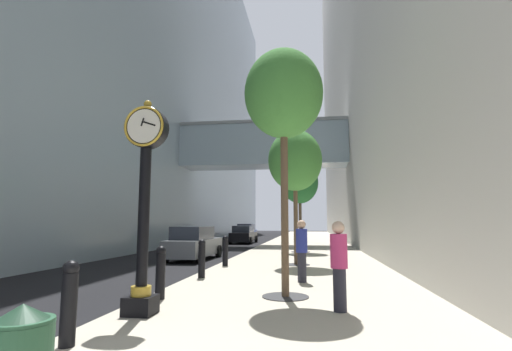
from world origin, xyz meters
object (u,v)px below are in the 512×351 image
object	(u,v)px
bollard_second	(161,271)
car_black_far	(244,235)
bollard_fourth	(225,250)
street_tree_mid_far	(300,183)
street_clock	(144,194)
street_tree_mid_near	(295,161)
bollard_third	(202,258)
pedestrian_by_clock	(302,249)
bollard_nearest	(69,301)
car_blue_near	(246,232)
car_grey_mid	(194,244)
pedestrian_walking	(339,263)
street_tree_near	(284,96)

from	to	relation	value
bollard_second	car_black_far	world-z (taller)	car_black_far
bollard_fourth	street_tree_mid_far	world-z (taller)	street_tree_mid_far
street_clock	bollard_second	bearing A→B (deg)	97.93
bollard_fourth	street_tree_mid_near	world-z (taller)	street_tree_mid_near
bollard_third	pedestrian_by_clock	xyz separation A→B (m)	(3.17, -0.43, 0.34)
street_clock	bollard_nearest	bearing A→B (deg)	-96.02
street_tree_mid_far	car_black_far	xyz separation A→B (m)	(-5.36, 11.08, -3.46)
street_clock	bollard_third	xyz separation A→B (m)	(-0.20, 4.81, -1.68)
car_blue_near	car_grey_mid	bearing A→B (deg)	-87.47
bollard_fourth	pedestrian_walking	distance (m)	8.39
bollard_second	car_blue_near	world-z (taller)	car_blue_near
street_clock	bollard_nearest	world-z (taller)	street_clock
bollard_nearest	bollard_fourth	bearing A→B (deg)	90.00
bollard_nearest	pedestrian_walking	size ratio (longest dim) A/B	0.68
bollard_nearest	car_grey_mid	bearing A→B (deg)	100.15
car_black_far	car_grey_mid	bearing A→B (deg)	-89.65
bollard_nearest	bollard_second	world-z (taller)	same
bollard_fourth	car_black_far	size ratio (longest dim) A/B	0.25
bollard_nearest	car_blue_near	distance (m)	35.41
bollard_second	car_black_far	xyz separation A→B (m)	(-2.54, 25.34, 0.00)
bollard_fourth	street_tree_near	world-z (taller)	street_tree_near
bollard_third	pedestrian_by_clock	distance (m)	3.21
street_clock	bollard_third	distance (m)	5.09
street_tree_mid_near	street_tree_mid_far	xyz separation A→B (m)	(0.00, 6.80, -0.24)
bollard_third	bollard_second	bearing A→B (deg)	-90.00
bollard_nearest	street_tree_mid_near	distance (m)	11.78
bollard_nearest	bollard_fourth	size ratio (longest dim) A/B	1.00
bollard_nearest	car_blue_near	xyz separation A→B (m)	(-3.40, 35.25, 0.06)
car_grey_mid	street_tree_near	bearing A→B (deg)	-61.32
bollard_nearest	bollard_second	xyz separation A→B (m)	(0.00, 3.36, 0.00)
bollard_nearest	street_tree_near	size ratio (longest dim) A/B	0.20
street_tree_near	pedestrian_by_clock	world-z (taller)	street_tree_near
bollard_nearest	car_black_far	size ratio (longest dim) A/B	0.25
car_black_far	street_clock	bearing A→B (deg)	-84.16
street_tree_mid_near	pedestrian_by_clock	world-z (taller)	street_tree_mid_near
street_tree_mid_far	car_blue_near	xyz separation A→B (m)	(-6.22, 17.64, -3.40)
street_clock	street_tree_mid_far	bearing A→B (deg)	80.51
street_clock	street_tree_near	size ratio (longest dim) A/B	0.69
street_tree_near	street_tree_mid_near	xyz separation A→B (m)	(-0.00, 6.80, -0.56)
bollard_third	car_blue_near	size ratio (longest dim) A/B	0.27
street_tree_mid_near	street_clock	bearing A→B (deg)	-106.42
street_tree_near	pedestrian_walking	xyz separation A→B (m)	(1.16, -1.32, -3.95)
pedestrian_walking	car_black_far	size ratio (longest dim) A/B	0.38
bollard_fourth	pedestrian_by_clock	xyz separation A→B (m)	(3.17, -3.79, 0.34)
street_tree_near	pedestrian_by_clock	xyz separation A→B (m)	(0.34, 2.27, -3.92)
bollard_second	street_tree_near	size ratio (longest dim) A/B	0.20
bollard_third	street_tree_mid_far	xyz separation A→B (m)	(2.83, 10.90, 3.46)
car_blue_near	car_grey_mid	world-z (taller)	car_blue_near
bollard_second	car_black_far	size ratio (longest dim) A/B	0.25
bollard_nearest	pedestrian_walking	xyz separation A→B (m)	(3.99, 2.70, 0.32)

